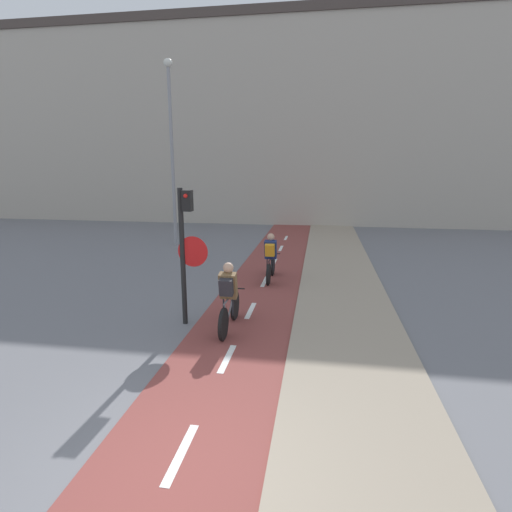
{
  "coord_description": "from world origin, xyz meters",
  "views": [
    {
      "loc": [
        1.59,
        -3.55,
        3.5
      ],
      "look_at": [
        0.0,
        6.33,
        1.2
      ],
      "focal_mm": 28.0,
      "sensor_mm": 36.0,
      "label": 1
    }
  ],
  "objects": [
    {
      "name": "cyclist_far",
      "position": [
        0.15,
        8.21,
        0.71
      ],
      "size": [
        0.46,
        1.73,
        1.47
      ],
      "color": "black",
      "rests_on": "ground_plane"
    },
    {
      "name": "ground_plane",
      "position": [
        0.0,
        0.0,
        0.0
      ],
      "size": [
        120.0,
        120.0,
        0.0
      ],
      "primitive_type": "plane",
      "color": "slate"
    },
    {
      "name": "street_lamp_far",
      "position": [
        -4.68,
        13.06,
        4.62
      ],
      "size": [
        0.36,
        0.36,
        7.67
      ],
      "color": "gray",
      "rests_on": "ground_plane"
    },
    {
      "name": "bike_lane",
      "position": [
        0.0,
        0.01,
        0.01
      ],
      "size": [
        2.16,
        60.0,
        0.02
      ],
      "color": "brown",
      "rests_on": "ground_plane"
    },
    {
      "name": "cyclist_near",
      "position": [
        -0.27,
        4.33,
        0.71
      ],
      "size": [
        0.46,
        1.79,
        1.5
      ],
      "color": "black",
      "rests_on": "ground_plane"
    },
    {
      "name": "traffic_light_pole",
      "position": [
        -1.24,
        4.53,
        1.88
      ],
      "size": [
        0.67,
        0.25,
        3.03
      ],
      "color": "black",
      "rests_on": "ground_plane"
    },
    {
      "name": "sidewalk_strip",
      "position": [
        2.28,
        0.0,
        0.03
      ],
      "size": [
        2.4,
        60.0,
        0.05
      ],
      "color": "gray",
      "rests_on": "ground_plane"
    },
    {
      "name": "building_row_background",
      "position": [
        0.0,
        22.28,
        5.92
      ],
      "size": [
        60.0,
        5.2,
        11.81
      ],
      "color": "#B2A899",
      "rests_on": "ground_plane"
    }
  ]
}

